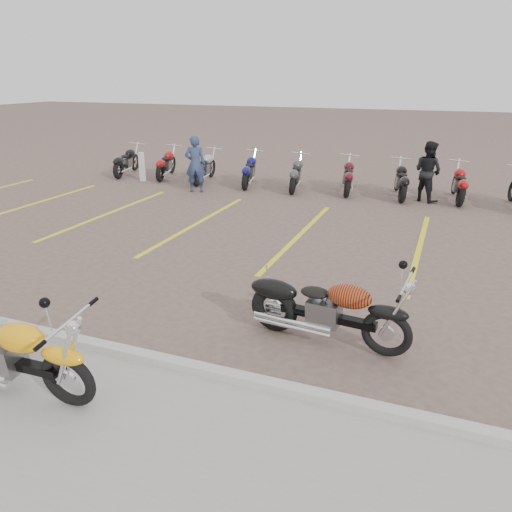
% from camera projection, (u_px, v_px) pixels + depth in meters
% --- Properties ---
extents(ground, '(100.00, 100.00, 0.00)m').
position_uv_depth(ground, '(229.00, 304.00, 8.23)').
color(ground, '#735C52').
rests_on(ground, ground).
extents(curb, '(60.00, 0.18, 0.12)m').
position_uv_depth(curb, '(166.00, 361.00, 6.47)').
color(curb, '#ADAAA3').
rests_on(curb, ground).
extents(parking_stripes, '(38.00, 5.50, 0.01)m').
position_uv_depth(parking_stripes, '(300.00, 235.00, 11.73)').
color(parking_stripes, yellow).
rests_on(parking_stripes, ground).
extents(yellow_cruiser, '(2.40, 0.37, 0.99)m').
position_uv_depth(yellow_cruiser, '(5.00, 354.00, 5.81)').
color(yellow_cruiser, black).
rests_on(yellow_cruiser, ground).
extents(flame_cruiser, '(2.34, 0.43, 0.96)m').
position_uv_depth(flame_cruiser, '(324.00, 311.00, 6.91)').
color(flame_cruiser, black).
rests_on(flame_cruiser, ground).
extents(person_a, '(0.76, 0.64, 1.78)m').
position_uv_depth(person_a, '(195.00, 164.00, 15.74)').
color(person_a, navy).
rests_on(person_a, ground).
extents(person_b, '(1.08, 1.03, 1.76)m').
position_uv_depth(person_b, '(428.00, 172.00, 14.60)').
color(person_b, black).
rests_on(person_b, ground).
extents(bollard, '(0.17, 0.17, 1.00)m').
position_uv_depth(bollard, '(142.00, 167.00, 17.52)').
color(bollard, silver).
rests_on(bollard, ground).
extents(bg_bike_row, '(22.48, 2.09, 1.10)m').
position_uv_depth(bg_bike_row, '(428.00, 182.00, 14.79)').
color(bg_bike_row, black).
rests_on(bg_bike_row, ground).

